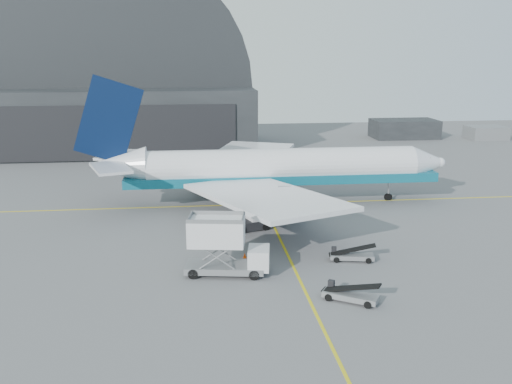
{
  "coord_description": "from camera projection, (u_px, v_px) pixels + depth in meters",
  "views": [
    {
      "loc": [
        -8.79,
        -48.91,
        18.95
      ],
      "look_at": [
        -2.23,
        8.49,
        4.5
      ],
      "focal_mm": 40.0,
      "sensor_mm": 36.0,
      "label": 1
    }
  ],
  "objects": [
    {
      "name": "belt_loader_b",
      "position": [
        350.0,
        295.0,
        44.12
      ],
      "size": [
        4.38,
        3.49,
        1.73
      ],
      "rotation": [
        0.0,
        0.0,
        -0.56
      ],
      "color": "slate",
      "rests_on": "ground"
    },
    {
      "name": "traffic_cone",
      "position": [
        245.0,
        255.0,
        53.35
      ],
      "size": [
        0.34,
        0.34,
        0.49
      ],
      "color": "#EF4807",
      "rests_on": "ground"
    },
    {
      "name": "taxi_lines",
      "position": [
        271.0,
        221.0,
        64.92
      ],
      "size": [
        80.0,
        42.12,
        0.02
      ],
      "color": "gold",
      "rests_on": "ground"
    },
    {
      "name": "ground",
      "position": [
        290.0,
        261.0,
        52.71
      ],
      "size": [
        200.0,
        200.0,
        0.0
      ],
      "primitive_type": "plane",
      "color": "#565659",
      "rests_on": "ground"
    },
    {
      "name": "catering_truck",
      "position": [
        224.0,
        247.0,
        48.96
      ],
      "size": [
        7.56,
        3.76,
        4.97
      ],
      "rotation": [
        0.0,
        0.0,
        -0.16
      ],
      "color": "slate",
      "rests_on": "ground"
    },
    {
      "name": "distant_bldg_a",
      "position": [
        404.0,
        138.0,
        126.29
      ],
      "size": [
        14.0,
        8.0,
        4.0
      ],
      "primitive_type": "cube",
      "color": "black",
      "rests_on": "ground"
    },
    {
      "name": "airliner",
      "position": [
        267.0,
        169.0,
        70.98
      ],
      "size": [
        46.43,
        45.02,
        16.29
      ],
      "color": "white",
      "rests_on": "ground"
    },
    {
      "name": "pushback_tug",
      "position": [
        251.0,
        223.0,
        61.78
      ],
      "size": [
        4.63,
        3.56,
        1.9
      ],
      "rotation": [
        0.0,
        0.0,
        0.35
      ],
      "color": "black",
      "rests_on": "ground"
    },
    {
      "name": "distant_bldg_b",
      "position": [
        485.0,
        139.0,
        124.31
      ],
      "size": [
        8.0,
        6.0,
        2.8
      ],
      "primitive_type": "cube",
      "color": "slate",
      "rests_on": "ground"
    },
    {
      "name": "hangar",
      "position": [
        122.0,
        100.0,
        110.57
      ],
      "size": [
        50.0,
        28.3,
        28.0
      ],
      "color": "black",
      "rests_on": "ground"
    },
    {
      "name": "belt_loader_a",
      "position": [
        351.0,
        255.0,
        52.61
      ],
      "size": [
        4.35,
        2.13,
        1.62
      ],
      "rotation": [
        0.0,
        0.0,
        -0.19
      ],
      "color": "slate",
      "rests_on": "ground"
    }
  ]
}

